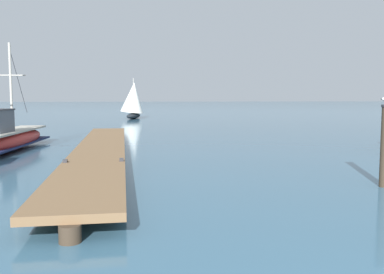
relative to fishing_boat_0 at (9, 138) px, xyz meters
The scene contains 3 objects.
floating_dock 5.16m from the fishing_boat_0, 35.78° to the right, with size 2.51×19.17×0.53m.
fishing_boat_0 is the anchor object (origin of this frame).
distant_sailboat 26.70m from the fishing_boat_0, 79.24° to the left, with size 3.08×4.86×4.30m.
Camera 1 is at (-2.99, -1.77, 2.33)m, focal length 39.70 mm.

